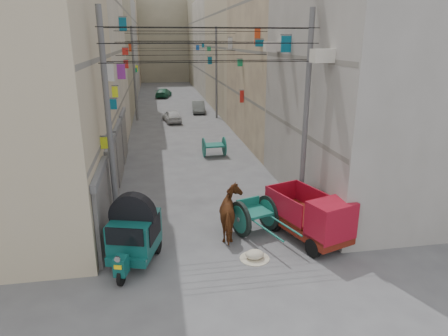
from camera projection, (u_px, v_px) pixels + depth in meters
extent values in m
plane|color=#4B4B4E|center=(246.00, 327.00, 10.09)|extent=(140.00, 140.00, 0.00)
cube|color=slate|center=(102.00, 137.00, 15.93)|extent=(0.25, 9.80, 0.18)
cube|color=slate|center=(95.00, 60.00, 15.01)|extent=(0.25, 9.80, 0.18)
cube|color=beige|center=(54.00, 55.00, 24.75)|extent=(8.00, 12.00, 12.00)
cube|color=slate|center=(122.00, 99.00, 26.24)|extent=(0.25, 11.76, 0.18)
cube|color=slate|center=(118.00, 51.00, 25.32)|extent=(0.25, 11.76, 0.18)
cube|color=slate|center=(114.00, 0.00, 24.40)|extent=(0.25, 11.76, 0.18)
cube|color=gray|center=(85.00, 38.00, 36.63)|extent=(8.00, 14.00, 14.00)
cube|color=slate|center=(131.00, 80.00, 38.43)|extent=(0.25, 13.72, 0.18)
cube|color=slate|center=(129.00, 47.00, 37.51)|extent=(0.25, 13.72, 0.18)
cube|color=slate|center=(126.00, 13.00, 36.59)|extent=(0.25, 13.72, 0.18)
cube|color=#9B9591|center=(103.00, 48.00, 50.09)|extent=(8.00, 14.00, 11.80)
cube|color=slate|center=(136.00, 70.00, 51.56)|extent=(0.25, 13.72, 0.18)
cube|color=slate|center=(135.00, 45.00, 50.63)|extent=(0.25, 13.72, 0.18)
cube|color=slate|center=(133.00, 20.00, 49.71)|extent=(0.25, 13.72, 0.18)
cube|color=tan|center=(112.00, 40.00, 62.02)|extent=(8.00, 12.00, 13.50)
cube|color=slate|center=(139.00, 64.00, 63.74)|extent=(0.25, 11.76, 0.18)
cube|color=slate|center=(138.00, 44.00, 62.82)|extent=(0.25, 11.76, 0.18)
cube|color=slate|center=(137.00, 24.00, 61.90)|extent=(0.25, 11.76, 0.18)
cube|color=#9B9591|center=(391.00, 50.00, 16.89)|extent=(8.00, 10.00, 13.00)
cube|color=slate|center=(299.00, 130.00, 17.27)|extent=(0.25, 9.80, 0.18)
cube|color=slate|center=(303.00, 58.00, 16.35)|extent=(0.25, 9.80, 0.18)
cube|color=tan|center=(300.00, 53.00, 27.36)|extent=(8.00, 12.00, 12.00)
cube|color=slate|center=(244.00, 96.00, 27.59)|extent=(0.25, 11.76, 0.18)
cube|color=slate|center=(244.00, 51.00, 26.66)|extent=(0.25, 11.76, 0.18)
cube|color=slate|center=(245.00, 2.00, 25.74)|extent=(0.25, 11.76, 0.18)
cube|color=tan|center=(254.00, 39.00, 39.24)|extent=(8.00, 14.00, 14.00)
cube|color=slate|center=(215.00, 79.00, 39.77)|extent=(0.25, 13.72, 0.18)
cube|color=slate|center=(215.00, 47.00, 38.85)|extent=(0.25, 13.72, 0.18)
cube|color=slate|center=(215.00, 14.00, 37.93)|extent=(0.25, 13.72, 0.18)
cube|color=beige|center=(228.00, 47.00, 52.70)|extent=(8.00, 14.00, 11.80)
cube|color=slate|center=(200.00, 69.00, 52.90)|extent=(0.25, 13.72, 0.18)
cube|color=slate|center=(199.00, 45.00, 51.97)|extent=(0.25, 13.72, 0.18)
cube|color=slate|center=(199.00, 21.00, 51.05)|extent=(0.25, 13.72, 0.18)
cube|color=gray|center=(214.00, 40.00, 64.63)|extent=(8.00, 12.00, 13.50)
cube|color=slate|center=(190.00, 63.00, 65.08)|extent=(0.25, 11.76, 0.18)
cube|color=slate|center=(190.00, 44.00, 64.16)|extent=(0.25, 11.76, 0.18)
cube|color=slate|center=(190.00, 24.00, 63.24)|extent=(0.25, 11.76, 0.18)
cube|color=gray|center=(163.00, 42.00, 69.96)|extent=(22.00, 10.00, 13.00)
cube|color=#4E4E53|center=(103.00, 213.00, 13.55)|extent=(0.12, 3.00, 2.60)
cube|color=#59585B|center=(99.00, 173.00, 13.11)|extent=(0.18, 3.20, 0.25)
cube|color=#4E4E53|center=(113.00, 178.00, 17.02)|extent=(0.12, 3.00, 2.60)
cube|color=#59585B|center=(110.00, 145.00, 16.57)|extent=(0.18, 3.20, 0.25)
cube|color=#4E4E53|center=(119.00, 154.00, 20.49)|extent=(0.12, 3.00, 2.60)
cube|color=#59585B|center=(117.00, 127.00, 20.04)|extent=(0.18, 3.20, 0.25)
cube|color=#4E4E53|center=(124.00, 137.00, 24.05)|extent=(0.12, 3.00, 2.60)
cube|color=#59585B|center=(123.00, 113.00, 23.61)|extent=(0.18, 3.20, 0.25)
cube|color=#1A9054|center=(209.00, 49.00, 41.00)|extent=(0.38, 0.08, 0.41)
cube|color=#E7FD1C|center=(137.00, 68.00, 47.35)|extent=(0.27, 0.08, 0.71)
cube|color=#E7FD1C|center=(107.00, 143.00, 14.47)|extent=(0.44, 0.08, 0.42)
cube|color=purple|center=(121.00, 72.00, 22.69)|extent=(0.45, 0.08, 0.84)
cube|color=blue|center=(198.00, 48.00, 50.96)|extent=(0.41, 0.08, 0.59)
cube|color=#0B607D|center=(112.00, 104.00, 17.32)|extent=(0.38, 0.08, 0.44)
cube|color=#0B607D|center=(210.00, 61.00, 40.65)|extent=(0.43, 0.08, 0.72)
cube|color=#0B607D|center=(203.00, 45.00, 45.93)|extent=(0.28, 0.08, 0.44)
cube|color=#0B607D|center=(123.00, 24.00, 25.81)|extent=(0.48, 0.08, 0.84)
cube|color=#1A9054|center=(136.00, 70.00, 44.02)|extent=(0.31, 0.08, 0.44)
cube|color=#1A9054|center=(240.00, 63.00, 26.88)|extent=(0.35, 0.08, 0.45)
cube|color=silver|center=(230.00, 43.00, 29.90)|extent=(0.34, 0.08, 0.79)
cube|color=#E7FD1C|center=(115.00, 92.00, 19.34)|extent=(0.28, 0.08, 0.52)
cube|color=red|center=(130.00, 47.00, 35.30)|extent=(0.28, 0.08, 0.74)
cube|color=red|center=(242.00, 97.00, 27.08)|extent=(0.26, 0.08, 0.80)
cube|color=purple|center=(287.00, 45.00, 17.44)|extent=(0.34, 0.08, 0.55)
cube|color=silver|center=(108.00, 73.00, 15.75)|extent=(0.47, 0.08, 0.67)
cube|color=red|center=(125.00, 51.00, 27.41)|extent=(0.40, 0.08, 0.47)
cube|color=red|center=(126.00, 64.00, 28.16)|extent=(0.32, 0.08, 0.55)
cube|color=#0B607D|center=(260.00, 43.00, 21.51)|extent=(0.47, 0.08, 0.35)
cube|color=red|center=(257.00, 37.00, 22.20)|extent=(0.32, 0.08, 0.89)
cube|color=#0B607D|center=(286.00, 44.00, 17.34)|extent=(0.44, 0.08, 0.69)
cube|color=red|center=(98.00, 156.00, 14.13)|extent=(0.10, 3.20, 0.80)
cube|color=blue|center=(118.00, 112.00, 22.56)|extent=(0.10, 3.20, 0.80)
cube|color=silver|center=(129.00, 88.00, 33.81)|extent=(0.10, 3.20, 0.80)
cube|color=red|center=(135.00, 76.00, 45.06)|extent=(0.10, 3.20, 0.80)
cube|color=blue|center=(315.00, 146.00, 15.45)|extent=(0.10, 3.20, 0.80)
cube|color=red|center=(257.00, 108.00, 23.89)|extent=(0.10, 3.20, 0.80)
cube|color=red|center=(223.00, 86.00, 35.14)|extent=(0.10, 3.20, 0.80)
cube|color=silver|center=(206.00, 75.00, 46.39)|extent=(0.10, 3.20, 0.80)
cube|color=beige|center=(322.00, 56.00, 13.40)|extent=(0.70, 0.55, 0.45)
cube|color=beige|center=(272.00, 47.00, 18.96)|extent=(0.70, 0.55, 0.45)
cylinder|color=#59585B|center=(109.00, 127.00, 13.89)|extent=(0.20, 0.20, 8.00)
cylinder|color=#59585B|center=(306.00, 121.00, 15.07)|extent=(0.20, 0.20, 8.00)
cylinder|color=#59585B|center=(134.00, 75.00, 34.52)|extent=(0.20, 0.20, 8.00)
cylinder|color=#59585B|center=(216.00, 74.00, 35.69)|extent=(0.20, 0.20, 8.00)
cylinder|color=black|center=(213.00, 62.00, 13.34)|extent=(7.40, 0.02, 0.02)
cylinder|color=black|center=(213.00, 43.00, 13.15)|extent=(7.40, 0.02, 0.02)
cylinder|color=black|center=(213.00, 27.00, 13.00)|extent=(7.40, 0.02, 0.02)
cylinder|color=black|center=(209.00, 61.00, 14.27)|extent=(7.40, 0.02, 0.02)
cylinder|color=black|center=(209.00, 43.00, 14.09)|extent=(7.40, 0.02, 0.02)
cylinder|color=black|center=(208.00, 28.00, 13.94)|extent=(7.40, 0.02, 0.02)
cylinder|color=black|center=(193.00, 55.00, 19.43)|extent=(7.40, 0.02, 0.02)
cylinder|color=black|center=(193.00, 42.00, 19.24)|extent=(7.40, 0.02, 0.02)
cylinder|color=black|center=(193.00, 31.00, 19.09)|extent=(7.40, 0.02, 0.02)
cylinder|color=black|center=(182.00, 51.00, 26.93)|extent=(7.40, 0.02, 0.02)
cylinder|color=black|center=(181.00, 41.00, 26.74)|extent=(7.40, 0.02, 0.02)
cylinder|color=black|center=(181.00, 33.00, 26.59)|extent=(7.40, 0.02, 0.02)
cylinder|color=black|center=(175.00, 48.00, 34.43)|extent=(7.40, 0.02, 0.02)
cylinder|color=black|center=(175.00, 41.00, 34.24)|extent=(7.40, 0.02, 0.02)
cylinder|color=black|center=(175.00, 35.00, 34.09)|extent=(7.40, 0.02, 0.02)
cylinder|color=black|center=(121.00, 276.00, 11.73)|extent=(0.28, 0.58, 0.57)
cylinder|color=black|center=(126.00, 244.00, 13.62)|extent=(0.28, 0.58, 0.57)
cylinder|color=black|center=(158.00, 245.00, 13.50)|extent=(0.28, 0.58, 0.57)
cube|color=#0C4743|center=(135.00, 248.00, 12.92)|extent=(1.76, 2.21, 0.28)
cube|color=#0C4743|center=(121.00, 266.00, 11.68)|extent=(0.47, 0.54, 0.56)
cylinder|color=silver|center=(117.00, 259.00, 11.35)|extent=(0.19, 0.10, 0.18)
cube|color=yellow|center=(118.00, 267.00, 11.41)|extent=(0.22, 0.09, 0.12)
cube|color=#0C4743|center=(135.00, 231.00, 12.79)|extent=(1.75, 2.03, 0.96)
cube|color=black|center=(124.00, 237.00, 11.87)|extent=(1.14, 0.39, 0.56)
cube|color=black|center=(114.00, 227.00, 12.83)|extent=(0.38, 1.18, 0.66)
cube|color=black|center=(155.00, 229.00, 12.68)|extent=(0.38, 1.18, 0.66)
cube|color=silver|center=(126.00, 260.00, 12.08)|extent=(1.23, 0.40, 0.06)
cylinder|color=black|center=(240.00, 219.00, 14.58)|extent=(0.57, 1.30, 1.33)
cylinder|color=#155D50|center=(240.00, 219.00, 14.58)|extent=(0.49, 1.03, 1.04)
cylinder|color=#59585B|center=(240.00, 219.00, 14.58)|extent=(0.25, 0.23, 0.17)
cylinder|color=black|center=(268.00, 212.00, 15.15)|extent=(0.57, 1.30, 1.33)
cylinder|color=#155D50|center=(268.00, 212.00, 15.15)|extent=(0.49, 1.03, 1.04)
cylinder|color=#59585B|center=(268.00, 212.00, 15.15)|extent=(0.25, 0.23, 0.17)
cylinder|color=#59585B|center=(254.00, 216.00, 14.86)|extent=(1.23, 0.49, 0.08)
cube|color=#155D50|center=(255.00, 212.00, 14.81)|extent=(1.28, 1.31, 0.09)
cube|color=#155D50|center=(248.00, 202.00, 15.14)|extent=(0.96, 0.40, 0.33)
cylinder|color=#155D50|center=(264.00, 228.00, 13.67)|extent=(0.78, 2.08, 0.07)
cylinder|color=#155D50|center=(282.00, 223.00, 14.02)|extent=(0.78, 2.08, 0.07)
cylinder|color=black|center=(313.00, 248.00, 13.24)|extent=(0.38, 0.67, 0.65)
cylinder|color=black|center=(275.00, 223.00, 15.05)|extent=(0.38, 0.67, 0.65)
cylinder|color=black|center=(342.00, 239.00, 13.82)|extent=(0.38, 0.67, 0.65)
cylinder|color=black|center=(301.00, 216.00, 15.64)|extent=(0.38, 0.67, 0.65)
cube|color=#5D170D|center=(307.00, 225.00, 14.37)|extent=(2.41, 3.55, 0.35)
cube|color=maroon|center=(331.00, 220.00, 13.21)|extent=(1.69, 1.45, 1.23)
cube|color=black|center=(341.00, 222.00, 12.79)|extent=(1.23, 0.47, 0.54)
cube|color=#5D170D|center=(298.00, 213.00, 14.74)|extent=(2.11, 2.54, 0.12)
cube|color=maroon|center=(283.00, 206.00, 14.28)|extent=(0.76, 2.08, 0.84)
cube|color=maroon|center=(314.00, 199.00, 14.94)|extent=(0.76, 2.08, 0.84)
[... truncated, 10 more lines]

